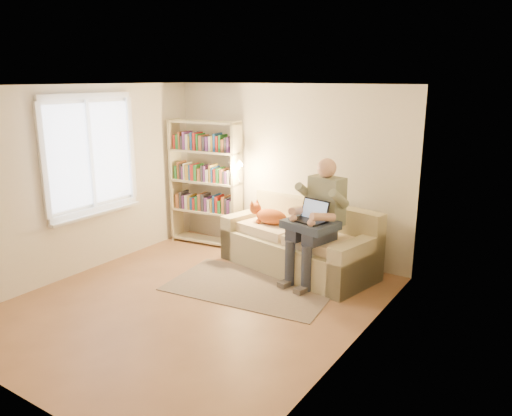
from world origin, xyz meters
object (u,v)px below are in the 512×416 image
Objects in this scene: person at (319,214)px; bookshelf at (205,177)px; sofa at (300,246)px; cat at (266,215)px; laptop at (316,217)px.

bookshelf is (-2.24, 0.41, 0.20)m from person.
sofa is at bearing 159.90° from person.
sofa is 0.67m from cat.
bookshelf reaches higher than cat.
sofa reaches higher than cat.
laptop is at bearing -9.85° from cat.
sofa is 1.17× the size of bookshelf.
laptop is (1.00, -0.40, 0.22)m from cat.
sofa is 2.00m from bookshelf.
person is at bearing -17.27° from bookshelf.
laptop is (0.04, -0.17, 0.01)m from person.
sofa is 4.96× the size of laptop.
person is 2.17× the size of cat.
bookshelf is at bearing -178.40° from person.
cat is 1.60× the size of laptop.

